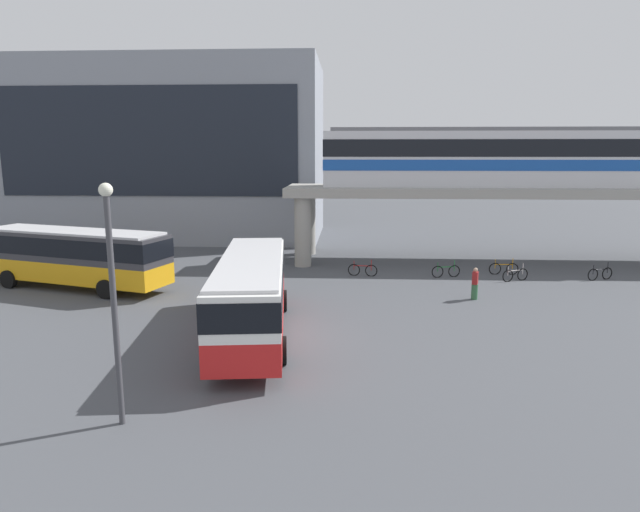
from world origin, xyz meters
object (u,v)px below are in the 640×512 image
Objects in this scene: train at (497,157)px; station_building at (172,151)px; bus_main at (252,288)px; bicycle_silver at (515,275)px; pedestrian_by_bike_rack at (475,285)px; bicycle_red at (363,270)px; bicycle_black at (600,274)px; bicycle_orange at (504,269)px; bicycle_green at (446,271)px; bus_secondary at (74,253)px.

station_building is at bearing 156.88° from train.
train is (25.28, -10.79, -0.36)m from station_building.
train is 2.04× the size of bus_main.
pedestrian_by_bike_rack reaches higher than bicycle_silver.
bicycle_red is 1.05× the size of bicycle_black.
station_building is at bearing 136.23° from bicycle_red.
bicycle_orange is 1.08× the size of bicycle_silver.
bicycle_red is at bearing -174.11° from bicycle_orange.
bicycle_black is (5.00, -5.21, -6.70)m from train.
station_building is 23.81m from bicycle_red.
bicycle_green is at bearing 178.61° from bicycle_black.
bicycle_black is (29.61, 3.66, -1.63)m from bus_secondary.
bus_secondary reaches higher than bicycle_green.
bicycle_red is at bearing 14.01° from bus_secondary.
bus_main is at bearing -149.29° from bicycle_black.
bus_main is at bearing -130.70° from bicycle_green.
train reaches higher than bus_main.
bus_main is at bearing -142.30° from bicycle_silver.
bus_main is 6.67× the size of bicycle_black.
bus_secondary is at bearing -168.82° from bicycle_orange.
bicycle_green is at bearing -127.95° from train.
pedestrian_by_bike_rack is (10.26, 6.23, -1.22)m from bus_main.
pedestrian_by_bike_rack is (-3.06, -5.95, 0.41)m from bicycle_orange.
bus_secondary is at bearing -160.19° from train.
bicycle_orange and bicycle_green have the same top height.
bicycle_silver is at bearing -90.48° from train.
bus_main reaches higher than pedestrian_by_bike_rack.
bicycle_orange is at bearing 62.79° from pedestrian_by_bike_rack.
bicycle_orange is (-0.24, -4.05, -6.70)m from train.
bicycle_black is at bearing -1.39° from bicycle_green.
bus_secondary reaches higher than bicycle_red.
bicycle_black is (30.28, -16.00, -7.06)m from station_building.
pedestrian_by_bike_rack is at bearing -83.23° from bicycle_green.
bus_main is 17.15m from bicycle_silver.
bicycle_black is (5.05, 0.58, 0.00)m from bicycle_silver.
bus_main is (-13.56, -16.23, -5.07)m from train.
bus_main is at bearing -66.54° from station_building.
bicycle_silver is 5.33m from pedestrian_by_bike_rack.
train is at bearing -23.12° from station_building.
station_building is 20.41m from bus_secondary.
train reaches higher than bicycle_red.
train is at bearing 86.56° from bicycle_orange.
bicycle_black is (13.86, -0.27, 0.00)m from bicycle_red.
bicycle_red is 7.53m from pedestrian_by_bike_rack.
station_building is at bearing 149.34° from bicycle_orange.
bus_main is 18.12m from bicycle_orange.
pedestrian_by_bike_rack is at bearing -108.27° from train.
bicycle_silver is at bearing -11.67° from bicycle_green.
bicycle_red is at bearing 174.49° from bicycle_silver.
bicycle_black is at bearing -46.20° from train.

